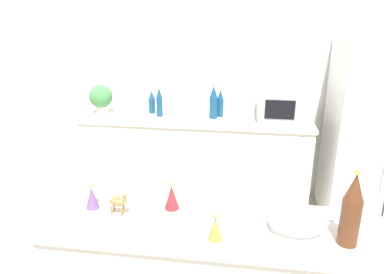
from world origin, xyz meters
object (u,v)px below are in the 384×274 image
(back_bottle_0, at_px, (214,102))
(wine_bottle, at_px, (352,210))
(fruit_bowl, at_px, (295,223))
(wise_man_figurine_blue, at_px, (92,196))
(back_bottle_3, at_px, (220,103))
(paper_towel_roll, at_px, (124,102))
(potted_plant, at_px, (101,97))
(back_bottle_1, at_px, (159,102))
(microwave, at_px, (283,105))
(wise_man_figurine_crimson, at_px, (172,195))
(refrigerator, at_px, (381,134))
(wise_man_figurine_purple, at_px, (215,227))
(camel_figurine, at_px, (118,201))
(back_bottle_2, at_px, (152,102))

(back_bottle_0, xyz_separation_m, wine_bottle, (0.77, -1.98, 0.05))
(back_bottle_0, height_order, fruit_bowl, back_bottle_0)
(fruit_bowl, xyz_separation_m, wise_man_figurine_blue, (-1.01, 0.04, 0.04))
(back_bottle_0, height_order, back_bottle_3, back_bottle_0)
(paper_towel_roll, xyz_separation_m, fruit_bowl, (1.45, -1.92, -0.06))
(potted_plant, bearing_deg, back_bottle_1, -1.31)
(back_bottle_0, bearing_deg, wine_bottle, -68.62)
(microwave, relative_size, fruit_bowl, 1.87)
(microwave, bearing_deg, wise_man_figurine_crimson, -110.50)
(potted_plant, bearing_deg, back_bottle_0, -0.24)
(back_bottle_1, xyz_separation_m, wise_man_figurine_blue, (0.08, -1.84, -0.04))
(microwave, height_order, wine_bottle, wine_bottle)
(paper_towel_roll, height_order, microwave, microwave)
(paper_towel_roll, bearing_deg, back_bottle_3, 2.52)
(back_bottle_1, height_order, wise_man_figurine_crimson, back_bottle_1)
(potted_plant, distance_m, fruit_bowl, 2.54)
(refrigerator, xyz_separation_m, back_bottle_0, (-1.52, 0.04, 0.23))
(back_bottle_1, bearing_deg, wise_man_figurine_blue, -87.46)
(refrigerator, relative_size, potted_plant, 5.82)
(fruit_bowl, distance_m, wise_man_figurine_purple, 0.39)
(potted_plant, bearing_deg, wine_bottle, -46.26)
(fruit_bowl, bearing_deg, wise_man_figurine_blue, 177.73)
(camel_figurine, bearing_deg, fruit_bowl, -0.05)
(back_bottle_2, xyz_separation_m, back_bottle_3, (0.69, -0.02, 0.02))
(potted_plant, height_order, wise_man_figurine_purple, potted_plant)
(refrigerator, relative_size, back_bottle_2, 7.23)
(potted_plant, bearing_deg, wise_man_figurine_crimson, -59.00)
(paper_towel_roll, height_order, back_bottle_2, paper_towel_roll)
(camel_figurine, bearing_deg, wine_bottle, -4.64)
(back_bottle_1, height_order, camel_figurine, back_bottle_1)
(microwave, distance_m, back_bottle_0, 0.66)
(microwave, distance_m, back_bottle_1, 1.18)
(refrigerator, bearing_deg, back_bottle_3, 175.60)
(wise_man_figurine_crimson, bearing_deg, microwave, 69.50)
(paper_towel_roll, bearing_deg, wine_bottle, -50.34)
(microwave, distance_m, wine_bottle, 2.04)
(back_bottle_0, relative_size, wise_man_figurine_purple, 2.20)
(fruit_bowl, height_order, wise_man_figurine_blue, wise_man_figurine_blue)
(paper_towel_roll, relative_size, back_bottle_0, 0.74)
(back_bottle_2, distance_m, camel_figurine, 2.01)
(fruit_bowl, bearing_deg, back_bottle_1, 120.03)
(wise_man_figurine_purple, bearing_deg, refrigerator, 56.49)
(paper_towel_roll, height_order, back_bottle_0, back_bottle_0)
(refrigerator, xyz_separation_m, wise_man_figurine_blue, (-1.97, -1.81, 0.18))
(paper_towel_roll, distance_m, camel_figurine, 2.01)
(paper_towel_roll, distance_m, wise_man_figurine_crimson, 2.02)
(potted_plant, bearing_deg, refrigerator, -0.96)
(wine_bottle, height_order, camel_figurine, wine_bottle)
(potted_plant, distance_m, back_bottle_1, 0.60)
(wise_man_figurine_crimson, bearing_deg, back_bottle_1, 105.18)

